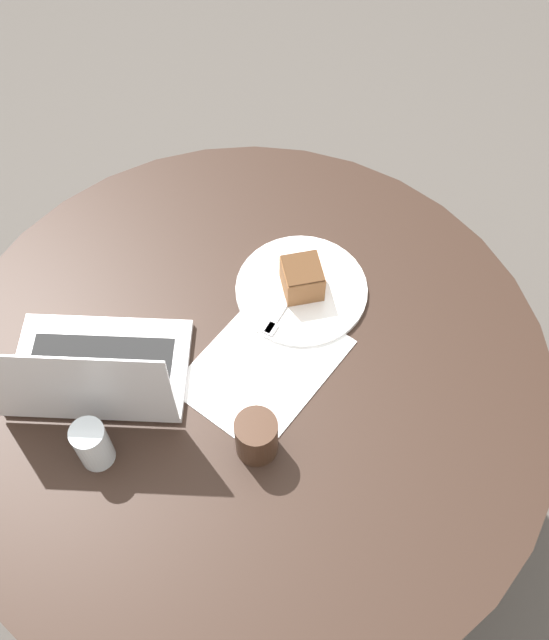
{
  "coord_description": "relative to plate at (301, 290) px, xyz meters",
  "views": [
    {
      "loc": [
        -0.31,
        -0.58,
        1.98
      ],
      "look_at": [
        0.1,
        0.05,
        0.75
      ],
      "focal_mm": 42.0,
      "sensor_mm": 36.0,
      "label": 1
    }
  ],
  "objects": [
    {
      "name": "dining_table",
      "position": [
        -0.19,
        -0.1,
        -0.16
      ],
      "size": [
        1.18,
        1.18,
        0.71
      ],
      "color": "black",
      "rests_on": "ground_plane"
    },
    {
      "name": "coffee_glass",
      "position": [
        -0.26,
        -0.24,
        0.04
      ],
      "size": [
        0.08,
        0.08,
        0.1
      ],
      "color": "#3D2619",
      "rests_on": "dining_table"
    },
    {
      "name": "ground_plane",
      "position": [
        -0.19,
        -0.1,
        -0.72
      ],
      "size": [
        12.0,
        12.0,
        0.0
      ],
      "primitive_type": "plane",
      "color": "#4C4742"
    },
    {
      "name": "fork",
      "position": [
        -0.06,
        -0.02,
        0.01
      ],
      "size": [
        0.16,
        0.1,
        0.0
      ],
      "rotation": [
        0.0,
        0.0,
        3.63
      ],
      "color": "silver",
      "rests_on": "plate"
    },
    {
      "name": "plate",
      "position": [
        0.0,
        0.0,
        0.0
      ],
      "size": [
        0.27,
        0.27,
        0.01
      ],
      "color": "white",
      "rests_on": "dining_table"
    },
    {
      "name": "cake_slice",
      "position": [
        0.0,
        0.0,
        0.04
      ],
      "size": [
        0.1,
        0.1,
        0.07
      ],
      "rotation": [
        0.0,
        0.0,
        5.91
      ],
      "color": "brown",
      "rests_on": "plate"
    },
    {
      "name": "paper_document",
      "position": [
        -0.16,
        -0.1,
        -0.0
      ],
      "size": [
        0.36,
        0.31,
        0.0
      ],
      "rotation": [
        0.0,
        0.0,
        0.34
      ],
      "color": "white",
      "rests_on": "dining_table"
    },
    {
      "name": "water_glass",
      "position": [
        -0.5,
        -0.1,
        0.05
      ],
      "size": [
        0.06,
        0.06,
        0.11
      ],
      "color": "silver",
      "rests_on": "dining_table"
    },
    {
      "name": "laptop",
      "position": [
        -0.44,
        0.03,
        0.04
      ],
      "size": [
        0.4,
        0.37,
        0.25
      ],
      "rotation": [
        0.0,
        0.0,
        5.67
      ],
      "color": "silver",
      "rests_on": "dining_table"
    }
  ]
}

